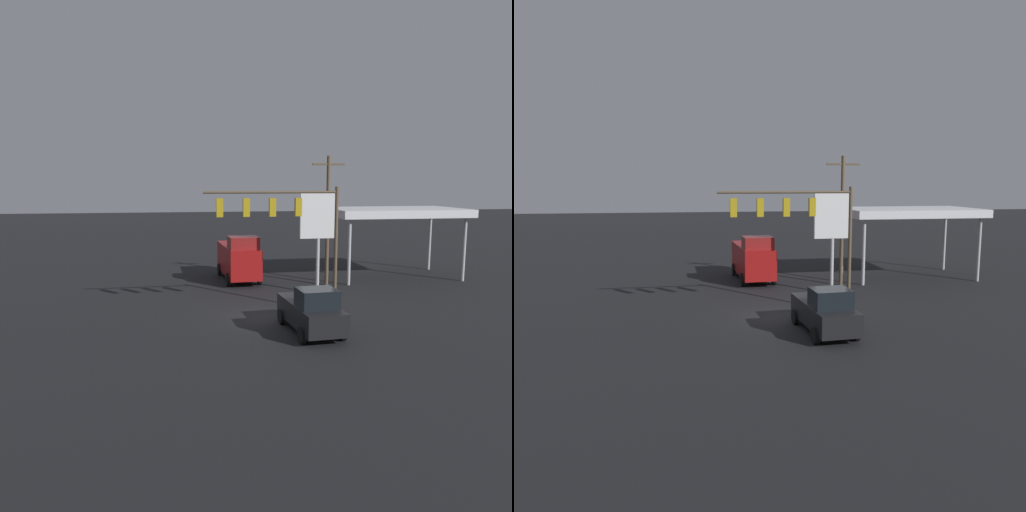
# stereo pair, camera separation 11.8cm
# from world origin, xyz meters

# --- Properties ---
(ground_plane) EXTENTS (200.00, 200.00, 0.00)m
(ground_plane) POSITION_xyz_m (0.00, 0.00, 0.00)
(ground_plane) COLOR black
(traffic_signal_assembly) EXTENTS (7.53, 0.43, 7.24)m
(traffic_signal_assembly) POSITION_xyz_m (-1.26, 0.04, 5.50)
(traffic_signal_assembly) COLOR brown
(traffic_signal_assembly) RESTS_ON ground
(utility_pole) EXTENTS (2.40, 0.26, 9.33)m
(utility_pole) POSITION_xyz_m (-6.16, -7.59, 4.95)
(utility_pole) COLOR brown
(utility_pole) RESTS_ON ground
(gas_station_canopy) EXTENTS (10.32, 6.43, 5.46)m
(gas_station_canopy) POSITION_xyz_m (-12.35, -10.03, 5.08)
(gas_station_canopy) COLOR silver
(gas_station_canopy) RESTS_ON ground
(price_sign) EXTENTS (2.51, 0.27, 6.83)m
(price_sign) POSITION_xyz_m (-4.72, -5.08, 4.98)
(price_sign) COLOR #B7B7BC
(price_sign) RESTS_ON ground
(delivery_truck) EXTENTS (2.83, 6.91, 3.58)m
(delivery_truck) POSITION_xyz_m (-0.08, -10.57, 1.69)
(delivery_truck) COLOR maroon
(delivery_truck) RESTS_ON ground
(pickup_parked) EXTENTS (2.55, 5.33, 2.40)m
(pickup_parked) POSITION_xyz_m (-1.89, 3.48, 1.11)
(pickup_parked) COLOR black
(pickup_parked) RESTS_ON ground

